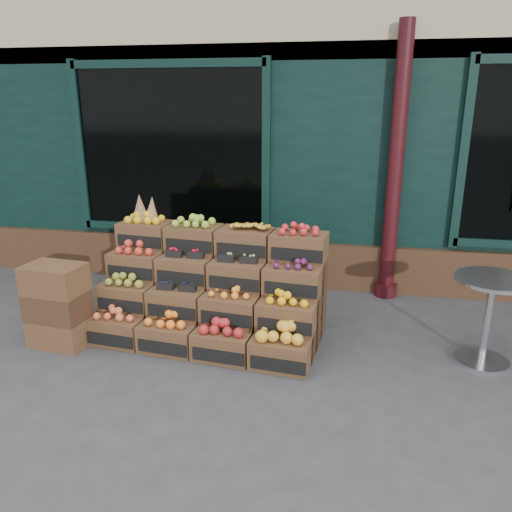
# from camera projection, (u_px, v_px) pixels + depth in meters

# --- Properties ---
(ground) EXTENTS (60.00, 60.00, 0.00)m
(ground) POSITION_uv_depth(u_px,v_px,m) (263.00, 367.00, 4.60)
(ground) COLOR #39393B
(ground) RESTS_ON ground
(shop_facade) EXTENTS (12.00, 6.24, 4.80)m
(shop_facade) POSITION_uv_depth(u_px,v_px,m) (315.00, 97.00, 8.67)
(shop_facade) COLOR black
(shop_facade) RESTS_ON ground
(crate_display) EXTENTS (2.34, 1.31, 1.41)m
(crate_display) POSITION_uv_depth(u_px,v_px,m) (212.00, 295.00, 5.15)
(crate_display) COLOR #523620
(crate_display) RESTS_ON ground
(spare_crates) EXTENTS (0.60, 0.44, 0.84)m
(spare_crates) POSITION_uv_depth(u_px,v_px,m) (58.00, 305.00, 4.92)
(spare_crates) COLOR #523620
(spare_crates) RESTS_ON ground
(bistro_table) EXTENTS (0.67, 0.67, 0.84)m
(bistro_table) POSITION_uv_depth(u_px,v_px,m) (489.00, 311.00, 4.54)
(bistro_table) COLOR silver
(bistro_table) RESTS_ON ground
(shopkeeper) EXTENTS (0.92, 0.74, 2.19)m
(shopkeeper) POSITION_uv_depth(u_px,v_px,m) (213.00, 194.00, 6.97)
(shopkeeper) COLOR #1D6638
(shopkeeper) RESTS_ON ground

